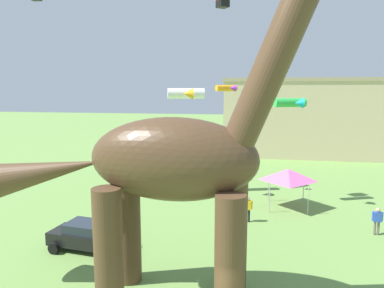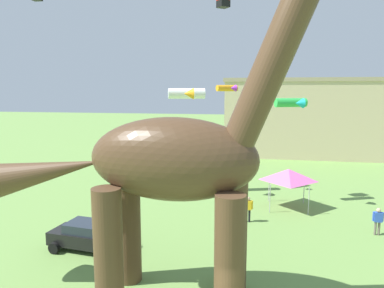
{
  "view_description": "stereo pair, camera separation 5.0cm",
  "coord_description": "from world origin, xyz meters",
  "px_view_note": "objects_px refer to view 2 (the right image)",
  "views": [
    {
      "loc": [
        1.59,
        -10.49,
        8.83
      ],
      "look_at": [
        -1.13,
        4.57,
        6.51
      ],
      "focal_mm": 33.39,
      "sensor_mm": 36.0,
      "label": 1
    },
    {
      "loc": [
        1.64,
        -10.49,
        8.83
      ],
      "look_at": [
        -1.13,
        4.57,
        6.51
      ],
      "focal_mm": 33.39,
      "sensor_mm": 36.0,
      "label": 2
    }
  ],
  "objects_px": {
    "dinosaur_sculpture": "(171,159)",
    "festival_canopy_tent": "(288,175)",
    "kite_drifting": "(223,0)",
    "parked_sedan_left": "(88,235)",
    "person_strolling_adult": "(378,219)",
    "kite_far_right": "(187,94)",
    "kite_high_left": "(228,88)",
    "kite_mid_right": "(292,103)",
    "person_near_flyer": "(248,207)"
  },
  "relations": [
    {
      "from": "parked_sedan_left",
      "to": "kite_drifting",
      "type": "bearing_deg",
      "value": 63.75
    },
    {
      "from": "person_strolling_adult",
      "to": "person_near_flyer",
      "type": "height_order",
      "value": "person_near_flyer"
    },
    {
      "from": "kite_far_right",
      "to": "kite_drifting",
      "type": "xyz_separation_m",
      "value": [
        3.06,
        -1.64,
        6.84
      ]
    },
    {
      "from": "person_strolling_adult",
      "to": "festival_canopy_tent",
      "type": "distance_m",
      "value": 6.8
    },
    {
      "from": "parked_sedan_left",
      "to": "person_strolling_adult",
      "type": "xyz_separation_m",
      "value": [
        16.57,
        5.03,
        0.24
      ]
    },
    {
      "from": "kite_far_right",
      "to": "kite_drifting",
      "type": "distance_m",
      "value": 7.67
    },
    {
      "from": "parked_sedan_left",
      "to": "person_near_flyer",
      "type": "relative_size",
      "value": 2.5
    },
    {
      "from": "dinosaur_sculpture",
      "to": "festival_canopy_tent",
      "type": "height_order",
      "value": "dinosaur_sculpture"
    },
    {
      "from": "person_strolling_adult",
      "to": "kite_mid_right",
      "type": "relative_size",
      "value": 0.68
    },
    {
      "from": "person_strolling_adult",
      "to": "kite_drifting",
      "type": "relative_size",
      "value": 1.58
    },
    {
      "from": "person_strolling_adult",
      "to": "kite_far_right",
      "type": "relative_size",
      "value": 0.54
    },
    {
      "from": "dinosaur_sculpture",
      "to": "person_strolling_adult",
      "type": "height_order",
      "value": "dinosaur_sculpture"
    },
    {
      "from": "kite_mid_right",
      "to": "kite_drifting",
      "type": "height_order",
      "value": "kite_drifting"
    },
    {
      "from": "parked_sedan_left",
      "to": "person_near_flyer",
      "type": "height_order",
      "value": "person_near_flyer"
    },
    {
      "from": "person_near_flyer",
      "to": "kite_mid_right",
      "type": "bearing_deg",
      "value": 176.88
    },
    {
      "from": "kite_far_right",
      "to": "kite_drifting",
      "type": "relative_size",
      "value": 2.91
    },
    {
      "from": "festival_canopy_tent",
      "to": "kite_mid_right",
      "type": "bearing_deg",
      "value": 80.96
    },
    {
      "from": "kite_high_left",
      "to": "kite_mid_right",
      "type": "bearing_deg",
      "value": -28.16
    },
    {
      "from": "festival_canopy_tent",
      "to": "kite_far_right",
      "type": "relative_size",
      "value": 0.99
    },
    {
      "from": "festival_canopy_tent",
      "to": "kite_far_right",
      "type": "height_order",
      "value": "kite_far_right"
    },
    {
      "from": "festival_canopy_tent",
      "to": "dinosaur_sculpture",
      "type": "bearing_deg",
      "value": -113.71
    },
    {
      "from": "parked_sedan_left",
      "to": "kite_mid_right",
      "type": "distance_m",
      "value": 17.22
    },
    {
      "from": "person_near_flyer",
      "to": "kite_far_right",
      "type": "distance_m",
      "value": 10.8
    },
    {
      "from": "dinosaur_sculpture",
      "to": "parked_sedan_left",
      "type": "xyz_separation_m",
      "value": [
        -5.77,
        3.81,
        -5.27
      ]
    },
    {
      "from": "parked_sedan_left",
      "to": "kite_far_right",
      "type": "distance_m",
      "value": 14.29
    },
    {
      "from": "person_strolling_adult",
      "to": "kite_drifting",
      "type": "distance_m",
      "value": 18.23
    },
    {
      "from": "kite_high_left",
      "to": "festival_canopy_tent",
      "type": "bearing_deg",
      "value": -37.7
    },
    {
      "from": "dinosaur_sculpture",
      "to": "kite_drifting",
      "type": "distance_m",
      "value": 16.58
    },
    {
      "from": "parked_sedan_left",
      "to": "kite_high_left",
      "type": "bearing_deg",
      "value": 70.06
    },
    {
      "from": "dinosaur_sculpture",
      "to": "parked_sedan_left",
      "type": "relative_size",
      "value": 3.83
    },
    {
      "from": "dinosaur_sculpture",
      "to": "kite_high_left",
      "type": "distance_m",
      "value": 17.24
    },
    {
      "from": "kite_high_left",
      "to": "kite_drifting",
      "type": "height_order",
      "value": "kite_drifting"
    },
    {
      "from": "kite_drifting",
      "to": "dinosaur_sculpture",
      "type": "bearing_deg",
      "value": -92.84
    },
    {
      "from": "kite_high_left",
      "to": "kite_far_right",
      "type": "xyz_separation_m",
      "value": [
        -3.25,
        -1.63,
        -0.44
      ]
    },
    {
      "from": "dinosaur_sculpture",
      "to": "kite_high_left",
      "type": "height_order",
      "value": "dinosaur_sculpture"
    },
    {
      "from": "festival_canopy_tent",
      "to": "kite_drifting",
      "type": "height_order",
      "value": "kite_drifting"
    },
    {
      "from": "person_near_flyer",
      "to": "kite_high_left",
      "type": "xyz_separation_m",
      "value": [
        -2.05,
        7.33,
        7.93
      ]
    },
    {
      "from": "dinosaur_sculpture",
      "to": "kite_far_right",
      "type": "height_order",
      "value": "dinosaur_sculpture"
    },
    {
      "from": "person_near_flyer",
      "to": "kite_mid_right",
      "type": "height_order",
      "value": "kite_mid_right"
    },
    {
      "from": "kite_mid_right",
      "to": "kite_high_left",
      "type": "height_order",
      "value": "kite_high_left"
    },
    {
      "from": "person_strolling_adult",
      "to": "festival_canopy_tent",
      "type": "xyz_separation_m",
      "value": [
        -5.02,
        4.33,
        1.5
      ]
    },
    {
      "from": "kite_mid_right",
      "to": "kite_far_right",
      "type": "distance_m",
      "value": 8.43
    },
    {
      "from": "kite_mid_right",
      "to": "person_strolling_adult",
      "type": "bearing_deg",
      "value": -48.12
    },
    {
      "from": "kite_mid_right",
      "to": "kite_far_right",
      "type": "height_order",
      "value": "kite_far_right"
    },
    {
      "from": "dinosaur_sculpture",
      "to": "kite_mid_right",
      "type": "distance_m",
      "value": 15.55
    },
    {
      "from": "person_near_flyer",
      "to": "kite_high_left",
      "type": "distance_m",
      "value": 10.99
    },
    {
      "from": "parked_sedan_left",
      "to": "kite_mid_right",
      "type": "bearing_deg",
      "value": 48.52
    },
    {
      "from": "festival_canopy_tent",
      "to": "kite_drifting",
      "type": "distance_m",
      "value": 13.84
    },
    {
      "from": "kite_high_left",
      "to": "parked_sedan_left",
      "type": "bearing_deg",
      "value": -116.78
    },
    {
      "from": "person_strolling_adult",
      "to": "kite_drifting",
      "type": "xyz_separation_m",
      "value": [
        -10.13,
        4.86,
        14.35
      ]
    }
  ]
}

